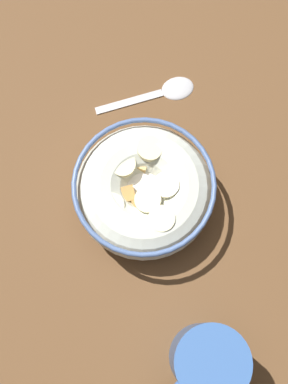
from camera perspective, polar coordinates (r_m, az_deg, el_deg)
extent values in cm
cube|color=brown|center=(62.85, 0.00, -0.96)|extent=(124.65, 124.65, 2.00)
cylinder|color=beige|center=(61.59, 0.00, -0.66)|extent=(9.12, 9.12, 0.60)
torus|color=beige|center=(58.77, 0.00, 0.05)|extent=(16.58, 16.58, 6.43)
torus|color=#4C6699|center=(55.97, 0.00, 0.84)|extent=(16.68, 16.68, 0.60)
cylinder|color=white|center=(57.95, 0.00, 0.28)|extent=(12.72, 12.72, 0.40)
cube|color=#AD7F42|center=(57.00, -2.00, -0.25)|extent=(2.47, 2.50, 1.00)
cube|color=#B78947|center=(57.78, 5.10, 1.35)|extent=(2.38, 2.33, 1.01)
cube|color=#B78947|center=(57.16, 4.90, -0.99)|extent=(2.53, 2.52, 0.88)
cube|color=#B78947|center=(57.48, 2.74, 0.74)|extent=(2.07, 2.10, 0.89)
cube|color=#AD7F42|center=(56.16, -1.89, -4.28)|extent=(2.58, 2.59, 0.98)
cube|color=tan|center=(58.31, -0.44, 3.41)|extent=(2.51, 2.49, 0.93)
cube|color=#B78947|center=(58.45, 2.31, 3.91)|extent=(2.21, 2.28, 1.06)
cube|color=#AD7F42|center=(57.91, -3.83, 2.11)|extent=(2.57, 2.57, 0.89)
cube|color=#AD7F42|center=(56.22, 0.87, -4.63)|extent=(2.45, 2.49, 1.03)
cube|color=tan|center=(56.89, -3.23, -1.40)|extent=(2.00, 1.91, 1.04)
cube|color=#B78947|center=(58.46, -2.18, 4.24)|extent=(2.56, 2.54, 0.93)
cube|color=#AD7F42|center=(56.98, -0.56, -1.13)|extent=(2.30, 2.25, 1.00)
cylinder|color=beige|center=(57.40, 0.64, 5.08)|extent=(3.69, 3.69, 1.19)
cylinder|color=#F4EABC|center=(55.97, -3.81, -1.66)|extent=(3.87, 3.86, 1.20)
cylinder|color=beige|center=(55.65, 0.46, -0.96)|extent=(3.82, 3.83, 1.17)
cylinder|color=beige|center=(57.18, -2.78, 2.98)|extent=(3.72, 3.73, 1.05)
cylinder|color=beige|center=(55.10, 2.07, -3.13)|extent=(4.20, 4.15, 1.11)
cylinder|color=#F9EFC6|center=(56.20, 2.61, 0.80)|extent=(3.30, 3.30, 1.30)
ellipsoid|color=#B7B7BC|center=(67.15, 3.96, 12.08)|extent=(5.43, 4.97, 0.80)
cube|color=#B7B7BC|center=(66.32, -1.74, 10.47)|extent=(8.74, 5.01, 0.36)
cylinder|color=#335999|center=(55.52, 7.36, -18.80)|extent=(7.69, 7.69, 9.82)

